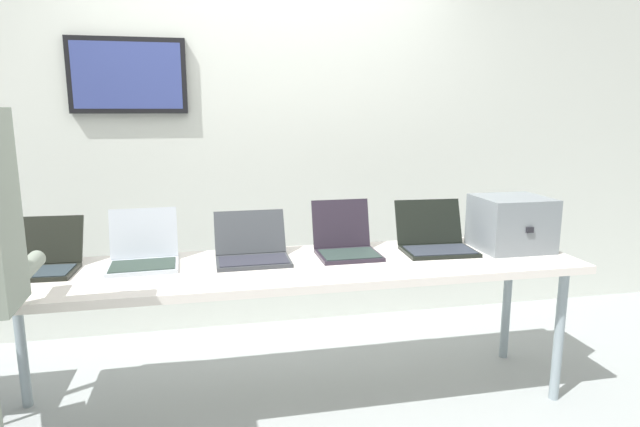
# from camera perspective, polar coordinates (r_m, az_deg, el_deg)

# --- Properties ---
(ground) EXTENTS (8.00, 8.00, 0.04)m
(ground) POSITION_cam_1_polar(r_m,az_deg,el_deg) (2.98, -2.81, -19.93)
(ground) COLOR #949A9A
(back_wall) EXTENTS (8.00, 0.11, 2.49)m
(back_wall) POSITION_cam_1_polar(r_m,az_deg,el_deg) (3.68, -6.05, 6.94)
(back_wall) COLOR silver
(back_wall) RESTS_ON ground
(workbench) EXTENTS (2.93, 0.70, 0.76)m
(workbench) POSITION_cam_1_polar(r_m,az_deg,el_deg) (2.68, -2.95, -6.47)
(workbench) COLOR silver
(workbench) RESTS_ON ground
(equipment_box) EXTENTS (0.37, 0.35, 0.29)m
(equipment_box) POSITION_cam_1_polar(r_m,az_deg,el_deg) (3.10, 19.89, -0.97)
(equipment_box) COLOR slate
(equipment_box) RESTS_ON workbench
(laptop_station_0) EXTENTS (0.37, 0.36, 0.24)m
(laptop_station_0) POSITION_cam_1_polar(r_m,az_deg,el_deg) (2.86, -28.03, -4.43)
(laptop_station_0) COLOR black
(laptop_station_0) RESTS_ON workbench
(laptop_station_1) EXTENTS (0.34, 0.34, 0.27)m
(laptop_station_1) POSITION_cam_1_polar(r_m,az_deg,el_deg) (2.77, -18.48, -4.08)
(laptop_station_1) COLOR #A9B1BC
(laptop_station_1) RESTS_ON workbench
(laptop_station_2) EXTENTS (0.37, 0.35, 0.23)m
(laptop_station_2) POSITION_cam_1_polar(r_m,az_deg,el_deg) (2.73, -7.33, -3.90)
(laptop_station_2) COLOR #33373B
(laptop_station_2) RESTS_ON workbench
(laptop_station_3) EXTENTS (0.32, 0.34, 0.27)m
(laptop_station_3) POSITION_cam_1_polar(r_m,az_deg,el_deg) (2.83, 2.77, -3.14)
(laptop_station_3) COLOR #261F2A
(laptop_station_3) RESTS_ON workbench
(laptop_station_4) EXTENTS (0.39, 0.37, 0.26)m
(laptop_station_4) POSITION_cam_1_polar(r_m,az_deg,el_deg) (2.97, 12.25, -2.75)
(laptop_station_4) COLOR black
(laptop_station_4) RESTS_ON workbench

